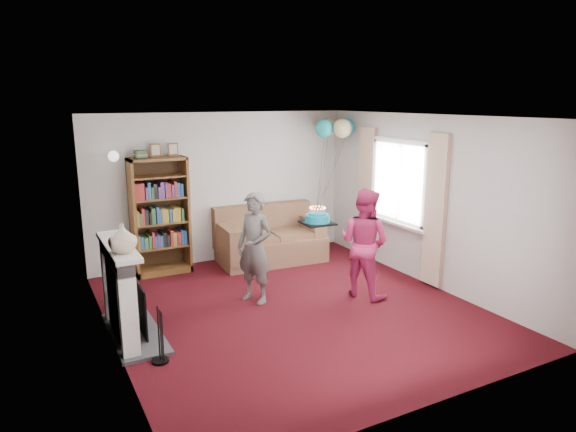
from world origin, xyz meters
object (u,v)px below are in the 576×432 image
sofa (269,240)px  person_magenta (364,243)px  bookcase (159,217)px  birthday_cake (318,219)px  person_striped (255,248)px

sofa → person_magenta: person_magenta is taller
bookcase → person_magenta: size_ratio=1.34×
sofa → birthday_cake: size_ratio=4.44×
birthday_cake → person_magenta: bearing=-8.3°
sofa → birthday_cake: birthday_cake is taller
bookcase → sofa: bookcase is taller
person_striped → person_magenta: bearing=42.9°
birthday_cake → person_striped: bearing=150.9°
sofa → person_magenta: 2.18m
sofa → birthday_cake: 2.16m
person_magenta → birthday_cake: size_ratio=3.85×
bookcase → birthday_cake: 2.72m
sofa → person_magenta: (0.46, -2.09, 0.42)m
bookcase → sofa: 1.89m
person_magenta → birthday_cake: person_magenta is taller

